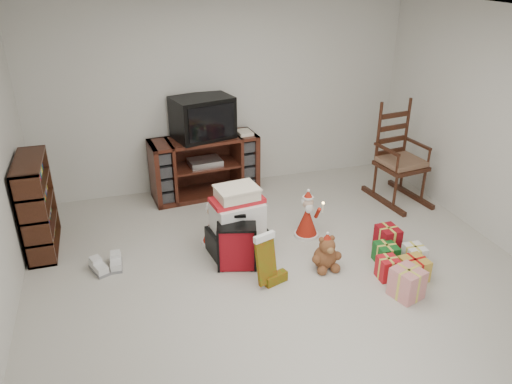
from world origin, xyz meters
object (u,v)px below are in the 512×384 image
(red_suitcase, at_px, (237,247))
(mrs_claus_figurine, at_px, (213,226))
(sneaker_pair, at_px, (108,265))
(tv_stand, at_px, (205,166))
(rocking_chair, at_px, (398,166))
(gift_pile, at_px, (238,225))
(gift_cluster, at_px, (399,261))
(crt_television, at_px, (203,118))
(bookshelf, at_px, (37,207))
(santa_figurine, at_px, (307,219))
(teddy_bear, at_px, (326,254))

(red_suitcase, bearing_deg, mrs_claus_figurine, 118.58)
(sneaker_pair, bearing_deg, tv_stand, 35.17)
(rocking_chair, distance_m, red_suitcase, 2.62)
(gift_pile, relative_size, gift_cluster, 0.81)
(sneaker_pair, bearing_deg, crt_television, 35.42)
(mrs_claus_figurine, bearing_deg, gift_cluster, -32.74)
(gift_pile, bearing_deg, gift_cluster, -37.41)
(bookshelf, relative_size, mrs_claus_figurine, 1.85)
(crt_television, bearing_deg, bookshelf, -171.30)
(santa_figurine, xyz_separation_m, sneaker_pair, (-2.22, -0.03, -0.17))
(red_suitcase, height_order, gift_cluster, red_suitcase)
(tv_stand, distance_m, mrs_claus_figurine, 1.30)
(mrs_claus_figurine, bearing_deg, sneaker_pair, -171.00)
(red_suitcase, distance_m, gift_cluster, 1.66)
(bookshelf, distance_m, gift_pile, 2.15)
(gift_pile, relative_size, mrs_claus_figurine, 1.35)
(rocking_chair, height_order, sneaker_pair, rocking_chair)
(gift_pile, distance_m, teddy_bear, 0.98)
(red_suitcase, bearing_deg, crt_television, 103.08)
(gift_pile, xyz_separation_m, mrs_claus_figurine, (-0.22, 0.25, -0.12))
(tv_stand, distance_m, gift_cluster, 2.82)
(gift_cluster, bearing_deg, tv_stand, 122.60)
(rocking_chair, height_order, mrs_claus_figurine, rocking_chair)
(tv_stand, xyz_separation_m, gift_pile, (0.04, -1.53, -0.07))
(gift_pile, relative_size, santa_figurine, 1.31)
(bookshelf, xyz_separation_m, santa_figurine, (2.86, -0.62, -0.28))
(tv_stand, height_order, bookshelf, bookshelf)
(tv_stand, relative_size, bookshelf, 1.37)
(crt_television, bearing_deg, teddy_bear, -83.20)
(teddy_bear, xyz_separation_m, mrs_claus_figurine, (-1.00, 0.81, 0.05))
(gift_cluster, xyz_separation_m, crt_television, (-1.50, 2.39, 0.95))
(gift_cluster, bearing_deg, red_suitcase, 160.48)
(tv_stand, bearing_deg, teddy_bear, -73.67)
(bookshelf, xyz_separation_m, crt_television, (1.99, 0.84, 0.56))
(rocking_chair, xyz_separation_m, gift_pile, (-2.34, -0.68, -0.12))
(red_suitcase, height_order, mrs_claus_figurine, red_suitcase)
(gift_cluster, bearing_deg, mrs_claus_figurine, 147.26)
(gift_cluster, bearing_deg, teddy_bear, 158.51)
(red_suitcase, xyz_separation_m, crt_television, (0.06, 1.83, 0.82))
(rocking_chair, distance_m, sneaker_pair, 3.79)
(santa_figurine, distance_m, gift_cluster, 1.13)
(santa_figurine, height_order, mrs_claus_figurine, santa_figurine)
(tv_stand, xyz_separation_m, crt_television, (0.01, 0.02, 0.66))
(red_suitcase, xyz_separation_m, teddy_bear, (0.87, -0.28, -0.08))
(gift_cluster, bearing_deg, rocking_chair, 60.25)
(rocking_chair, bearing_deg, tv_stand, 152.63)
(sneaker_pair, bearing_deg, rocking_chair, -2.98)
(tv_stand, distance_m, crt_television, 0.66)
(red_suitcase, relative_size, sneaker_pair, 1.64)
(bookshelf, height_order, rocking_chair, rocking_chair)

